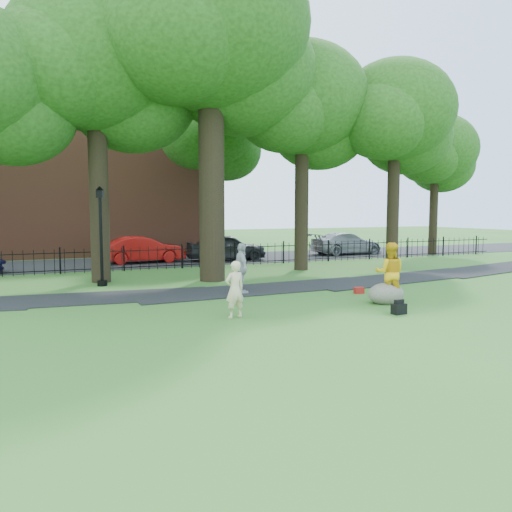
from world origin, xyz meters
name	(u,v)px	position (x,y,z in m)	size (l,w,h in m)	color
ground	(285,310)	(0.00, 0.00, 0.00)	(120.00, 120.00, 0.00)	#2E6523
footpath	(262,289)	(1.00, 3.90, 0.00)	(36.00, 2.60, 0.03)	black
street	(165,261)	(0.00, 16.00, 0.00)	(80.00, 7.00, 0.02)	black
iron_fence	(182,257)	(0.00, 12.00, 0.60)	(44.00, 0.04, 1.20)	black
brick_building	(81,168)	(-4.00, 24.00, 6.00)	(18.00, 8.00, 12.00)	brown
big_tree	(213,42)	(0.13, 7.09, 10.14)	(10.08, 8.61, 14.37)	black
tree_row	(212,97)	(0.52, 8.40, 8.15)	(26.82, 7.96, 12.42)	black
woman	(235,289)	(-1.82, -0.42, 0.82)	(0.60, 0.39, 1.64)	beige
man	(390,273)	(3.71, -0.33, 1.00)	(0.98, 0.76, 2.01)	#E9A713
pedestrian	(242,269)	(-0.11, 3.30, 0.93)	(1.09, 0.46, 1.87)	#ABABAF
boulder	(386,292)	(3.57, -0.35, 0.37)	(1.26, 0.95, 0.74)	#676456
lamppost	(101,237)	(-4.60, 7.35, 1.98)	(0.40, 0.40, 4.03)	black
backpack	(399,309)	(2.81, -1.92, 0.16)	(0.42, 0.26, 0.31)	black
red_bag	(359,290)	(3.86, 1.58, 0.12)	(0.35, 0.22, 0.24)	maroon
red_sedan	(143,250)	(-1.38, 15.50, 0.78)	(1.65, 4.72, 1.56)	#A10E0C
grey_car	(226,247)	(3.54, 14.88, 0.82)	(1.93, 4.81, 1.64)	black
silver_car	(346,244)	(12.63, 15.50, 0.75)	(2.11, 5.20, 1.51)	gray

